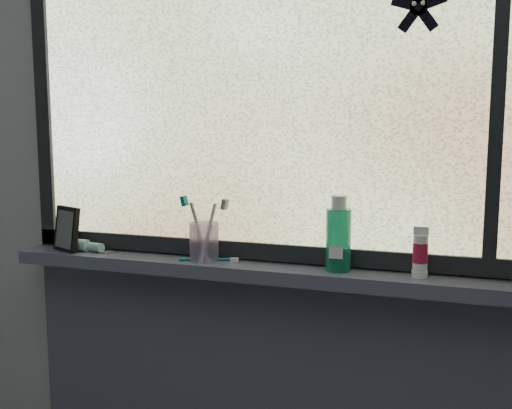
{
  "coord_description": "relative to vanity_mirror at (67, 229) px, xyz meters",
  "views": [
    {
      "loc": [
        0.49,
        -0.3,
        1.41
      ],
      "look_at": [
        0.03,
        1.05,
        1.22
      ],
      "focal_mm": 40.0,
      "sensor_mm": 36.0,
      "label": 1
    }
  ],
  "objects": [
    {
      "name": "toothbrush_lying",
      "position": [
        0.48,
        0.01,
        -0.07
      ],
      "size": [
        0.19,
        0.08,
        0.01
      ],
      "primitive_type": null,
      "rotation": [
        0.0,
        0.0,
        0.33
      ],
      "color": "#0D6B77",
      "rests_on": "windowsill"
    },
    {
      "name": "frame_bottom",
      "position": [
        0.66,
        0.06,
        -0.04
      ],
      "size": [
        1.6,
        0.03,
        0.05
      ],
      "primitive_type": "cube",
      "color": "black",
      "rests_on": "windowsill"
    },
    {
      "name": "mouthwash_bottle",
      "position": [
        0.87,
        0.02,
        0.03
      ],
      "size": [
        0.08,
        0.08,
        0.17
      ],
      "primitive_type": "cylinder",
      "rotation": [
        0.0,
        0.0,
        0.11
      ],
      "color": "#1C916D",
      "rests_on": "windowsill"
    },
    {
      "name": "windowsill",
      "position": [
        0.66,
        0.02,
        -0.09
      ],
      "size": [
        1.62,
        0.14,
        0.04
      ],
      "primitive_type": "cube",
      "color": "#474A5E",
      "rests_on": "wall_back"
    },
    {
      "name": "cream_tube",
      "position": [
        1.09,
        0.02,
        0.0
      ],
      "size": [
        0.05,
        0.05,
        0.1
      ],
      "primitive_type": "cylinder",
      "rotation": [
        0.0,
        0.0,
        0.39
      ],
      "color": "silver",
      "rests_on": "windowsill"
    },
    {
      "name": "vanity_mirror",
      "position": [
        0.0,
        0.0,
        0.0
      ],
      "size": [
        0.13,
        0.1,
        0.14
      ],
      "primitive_type": "cube",
      "rotation": [
        0.0,
        0.0,
        -0.39
      ],
      "color": "black",
      "rests_on": "windowsill"
    },
    {
      "name": "frame_left",
      "position": [
        -0.11,
        0.06,
        0.44
      ],
      "size": [
        0.05,
        0.03,
        1.1
      ],
      "primitive_type": "cube",
      "color": "black",
      "rests_on": "wall_back"
    },
    {
      "name": "wall_back",
      "position": [
        0.66,
        0.09,
        0.16
      ],
      "size": [
        3.0,
        0.01,
        2.5
      ],
      "primitive_type": "cube",
      "color": "#9EA3A8",
      "rests_on": "ground"
    },
    {
      "name": "starfish_sticker",
      "position": [
        1.06,
        0.06,
        0.63
      ],
      "size": [
        0.15,
        0.02,
        0.15
      ],
      "primitive_type": null,
      "color": "black",
      "rests_on": "window_pane"
    },
    {
      "name": "toothbrush_cup",
      "position": [
        0.47,
        0.01,
        -0.01
      ],
      "size": [
        0.1,
        0.1,
        0.11
      ],
      "primitive_type": "cylinder",
      "rotation": [
        0.0,
        0.0,
        -0.21
      ],
      "color": "#B197C7",
      "rests_on": "windowsill"
    },
    {
      "name": "toothpaste_tube",
      "position": [
        0.06,
        0.01,
        -0.05
      ],
      "size": [
        0.22,
        0.06,
        0.04
      ],
      "primitive_type": null,
      "rotation": [
        0.0,
        0.0,
        -0.09
      ],
      "color": "silver",
      "rests_on": "windowsill"
    },
    {
      "name": "window_pane",
      "position": [
        0.66,
        0.07,
        0.44
      ],
      "size": [
        1.5,
        0.01,
        1.0
      ],
      "primitive_type": "cube",
      "color": "silver",
      "rests_on": "wall_back"
    },
    {
      "name": "frame_mullion",
      "position": [
        1.26,
        0.06,
        0.44
      ],
      "size": [
        0.03,
        0.03,
        1.0
      ],
      "primitive_type": "cube",
      "color": "black",
      "rests_on": "wall_back"
    }
  ]
}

